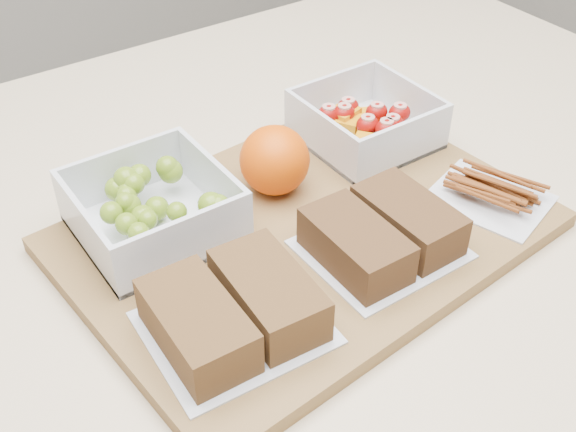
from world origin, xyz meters
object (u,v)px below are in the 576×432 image
(orange, at_px, (275,160))
(sandwich_bag_left, at_px, (234,311))
(pretzel_bag, at_px, (491,190))
(cutting_board, at_px, (306,232))
(grape_container, at_px, (154,208))
(sandwich_bag_center, at_px, (382,233))
(fruit_container, at_px, (366,124))

(orange, bearing_deg, sandwich_bag_left, -133.62)
(pretzel_bag, bearing_deg, cutting_board, 157.74)
(grape_container, height_order, sandwich_bag_center, grape_container)
(sandwich_bag_left, relative_size, sandwich_bag_center, 1.08)
(fruit_container, distance_m, pretzel_bag, 0.15)
(fruit_container, height_order, sandwich_bag_left, fruit_container)
(cutting_board, xyz_separation_m, sandwich_bag_left, (-0.12, -0.07, 0.03))
(cutting_board, relative_size, fruit_container, 3.38)
(cutting_board, height_order, sandwich_bag_center, sandwich_bag_center)
(grape_container, height_order, orange, orange)
(cutting_board, xyz_separation_m, sandwich_bag_center, (0.03, -0.07, 0.03))
(cutting_board, height_order, pretzel_bag, pretzel_bag)
(pretzel_bag, bearing_deg, fruit_container, 101.96)
(orange, height_order, pretzel_bag, orange)
(grape_container, height_order, pretzel_bag, grape_container)
(grape_container, height_order, fruit_container, grape_container)
(fruit_container, bearing_deg, pretzel_bag, -78.04)
(sandwich_bag_center, bearing_deg, fruit_container, 55.11)
(fruit_container, bearing_deg, sandwich_bag_left, -149.22)
(grape_container, height_order, sandwich_bag_left, grape_container)
(sandwich_bag_center, distance_m, pretzel_bag, 0.13)
(fruit_container, xyz_separation_m, orange, (-0.13, -0.02, 0.01))
(grape_container, relative_size, fruit_container, 1.05)
(grape_container, distance_m, orange, 0.12)
(sandwich_bag_left, bearing_deg, grape_container, 87.97)
(cutting_board, relative_size, orange, 6.19)
(sandwich_bag_center, bearing_deg, grape_container, 136.80)
(fruit_container, bearing_deg, grape_container, -178.54)
(sandwich_bag_left, bearing_deg, pretzel_bag, 0.56)
(cutting_board, relative_size, sandwich_bag_center, 3.25)
(orange, distance_m, sandwich_bag_left, 0.19)
(grape_container, relative_size, pretzel_bag, 1.02)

